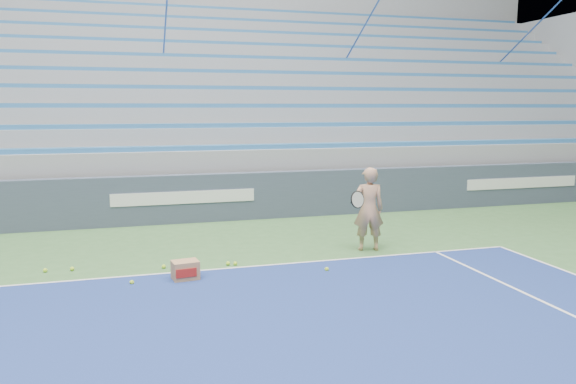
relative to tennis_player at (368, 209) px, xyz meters
name	(u,v)px	position (x,y,z in m)	size (l,w,h in m)	color
sponsor_barrier	(184,199)	(-2.99, 3.50, -0.22)	(30.00, 0.32, 1.10)	#3A4558
bleachers	(164,115)	(-3.00, 9.22, 1.58)	(31.00, 9.15, 7.30)	gray
tennis_player	(368,209)	(0.00, 0.00, 0.00)	(0.92, 0.86, 1.54)	tan
ball_box	(185,270)	(-3.41, -0.88, -0.63)	(0.43, 0.35, 0.29)	#AA7C52
tennis_ball_0	(132,282)	(-4.21, -0.90, -0.74)	(0.07, 0.07, 0.07)	#C2EE30
tennis_ball_1	(327,269)	(-1.19, -1.06, -0.74)	(0.07, 0.07, 0.07)	#C2EE30
tennis_ball_2	(185,266)	(-3.36, -0.25, -0.74)	(0.07, 0.07, 0.07)	#C2EE30
tennis_ball_3	(235,263)	(-2.54, -0.32, -0.74)	(0.07, 0.07, 0.07)	#C2EE30
tennis_ball_4	(228,263)	(-2.65, -0.28, -0.74)	(0.07, 0.07, 0.07)	#C2EE30
tennis_ball_5	(45,270)	(-5.53, 0.12, -0.74)	(0.07, 0.07, 0.07)	#C2EE30
tennis_ball_6	(164,267)	(-3.70, -0.18, -0.74)	(0.07, 0.07, 0.07)	#C2EE30
tennis_ball_7	(72,269)	(-5.12, 0.10, -0.74)	(0.07, 0.07, 0.07)	#C2EE30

